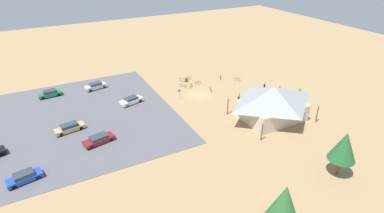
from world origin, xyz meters
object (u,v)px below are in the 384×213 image
at_px(lot_sign, 179,93).
at_px(car_silver_inner_stall, 96,86).
at_px(bicycle_blue_front_row, 237,79).
at_px(visitor_crossing_yard, 300,92).
at_px(visitor_by_pavilion, 239,96).
at_px(pine_east, 344,146).
at_px(bicycle_yellow_by_bin, 182,80).
at_px(bike_pavilion, 273,101).
at_px(bicycle_silver_edge_north, 191,86).
at_px(pine_far_west, 284,206).
at_px(bicycle_purple_near_porch, 198,83).
at_px(car_blue_aisle_side, 24,177).
at_px(visitor_near_lot, 264,87).
at_px(bicycle_teal_yard_right, 183,86).
at_px(bicycle_green_edge_south, 211,90).
at_px(car_white_end_stall, 131,100).
at_px(bicycle_black_yard_left, 220,78).
at_px(car_tan_near_entry, 70,128).
at_px(bicycle_orange_near_sign, 189,78).
at_px(trash_bin, 186,80).
at_px(car_green_far_end, 50,93).

height_order(lot_sign, car_silver_inner_stall, lot_sign).
relative_size(bicycle_blue_front_row, visitor_crossing_yard, 0.83).
height_order(bicycle_blue_front_row, visitor_by_pavilion, visitor_by_pavilion).
relative_size(pine_east, bicycle_yellow_by_bin, 4.35).
bearing_deg(bike_pavilion, bicycle_silver_edge_north, -70.80).
bearing_deg(pine_far_west, bicycle_purple_near_porch, -107.13).
height_order(car_blue_aisle_side, visitor_near_lot, visitor_near_lot).
bearing_deg(lot_sign, bicycle_teal_yard_right, -123.34).
relative_size(pine_far_west, bicycle_green_edge_south, 4.44).
bearing_deg(car_white_end_stall, bicycle_black_yard_left, -173.72).
bearing_deg(bicycle_blue_front_row, bicycle_purple_near_porch, -14.21).
bearing_deg(lot_sign, car_blue_aisle_side, 23.74).
bearing_deg(visitor_by_pavilion, car_tan_near_entry, -6.35).
bearing_deg(bicycle_blue_front_row, visitor_crossing_yard, 118.18).
relative_size(car_white_end_stall, visitor_crossing_yard, 2.57).
bearing_deg(bicycle_yellow_by_bin, visitor_crossing_yard, 134.92).
bearing_deg(bike_pavilion, bicycle_purple_near_porch, -77.00).
xyz_separation_m(bicycle_blue_front_row, car_white_end_stall, (24.88, -0.12, 0.34)).
bearing_deg(bicycle_silver_edge_north, pine_far_west, 75.31).
height_order(pine_far_west, car_white_end_stall, pine_far_west).
bearing_deg(visitor_crossing_yard, bicycle_yellow_by_bin, -45.08).
relative_size(bicycle_green_edge_south, car_white_end_stall, 0.36).
relative_size(bicycle_silver_edge_north, car_silver_inner_stall, 0.28).
relative_size(bike_pavilion, bicycle_blue_front_row, 8.13).
height_order(bicycle_silver_edge_north, bicycle_blue_front_row, bicycle_blue_front_row).
distance_m(bike_pavilion, visitor_crossing_yard, 12.34).
height_order(bicycle_yellow_by_bin, bicycle_green_edge_south, bicycle_green_edge_south).
height_order(bicycle_orange_near_sign, car_tan_near_entry, car_tan_near_entry).
bearing_deg(trash_bin, pine_far_west, 75.75).
bearing_deg(visitor_by_pavilion, pine_far_west, 61.52).
bearing_deg(bicycle_purple_near_porch, car_white_end_stall, 7.76).
distance_m(bicycle_yellow_by_bin, car_silver_inner_stall, 18.98).
height_order(bicycle_teal_yard_right, car_blue_aisle_side, car_blue_aisle_side).
height_order(car_tan_near_entry, visitor_near_lot, visitor_near_lot).
distance_m(bicycle_teal_yard_right, bicycle_purple_near_porch, 3.42).
relative_size(pine_east, bicycle_green_edge_south, 3.85).
relative_size(trash_bin, bicycle_orange_near_sign, 0.50).
height_order(bicycle_black_yard_left, bicycle_purple_near_porch, bicycle_purple_near_porch).
bearing_deg(car_silver_inner_stall, bicycle_orange_near_sign, 166.81).
relative_size(pine_far_west, bicycle_silver_edge_north, 5.85).
distance_m(bike_pavilion, bicycle_black_yard_left, 19.74).
distance_m(bicycle_blue_front_row, visitor_near_lot, 7.40).
xyz_separation_m(pine_far_west, bicycle_black_yard_left, (-18.40, -39.93, -4.71)).
relative_size(lot_sign, bicycle_teal_yard_right, 1.53).
bearing_deg(visitor_near_lot, car_tan_near_entry, -3.23).
bearing_deg(car_silver_inner_stall, pine_far_west, 99.90).
bearing_deg(car_blue_aisle_side, car_green_far_end, -102.05).
bearing_deg(visitor_crossing_yard, car_silver_inner_stall, -32.15).
distance_m(bike_pavilion, visitor_near_lot, 12.06).
bearing_deg(visitor_near_lot, bicycle_blue_front_row, -74.17).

